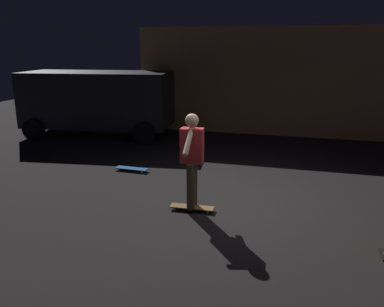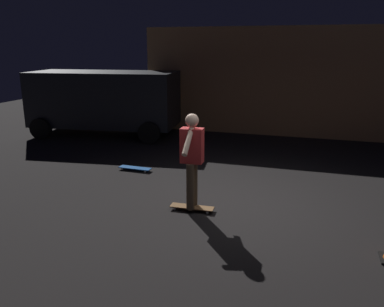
{
  "view_description": "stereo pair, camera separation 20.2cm",
  "coord_description": "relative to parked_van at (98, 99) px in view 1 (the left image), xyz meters",
  "views": [
    {
      "loc": [
        1.04,
        -6.62,
        2.84
      ],
      "look_at": [
        -0.71,
        -0.35,
        1.05
      ],
      "focal_mm": 36.91,
      "sensor_mm": 36.0,
      "label": 1
    },
    {
      "loc": [
        1.23,
        -6.56,
        2.84
      ],
      "look_at": [
        -0.71,
        -0.35,
        1.05
      ],
      "focal_mm": 36.91,
      "sensor_mm": 36.0,
      "label": 2
    }
  ],
  "objects": [
    {
      "name": "ground_plane",
      "position": [
        5.26,
        -4.73,
        -1.16
      ],
      "size": [
        28.0,
        28.0,
        0.0
      ],
      "primitive_type": "plane",
      "color": "black"
    },
    {
      "name": "low_building",
      "position": [
        6.02,
        3.55,
        0.55
      ],
      "size": [
        10.2,
        4.22,
        3.41
      ],
      "color": "tan",
      "rests_on": "ground_plane"
    },
    {
      "name": "parked_van",
      "position": [
        0.0,
        0.0,
        0.0
      ],
      "size": [
        4.8,
        2.71,
        2.03
      ],
      "color": "black",
      "rests_on": "ground_plane"
    },
    {
      "name": "skateboard_ridden",
      "position": [
        4.55,
        -5.08,
        -1.11
      ],
      "size": [
        0.79,
        0.24,
        0.07
      ],
      "color": "olive",
      "rests_on": "ground_plane"
    },
    {
      "name": "skateboard_spare",
      "position": [
        2.58,
        -3.27,
        -1.11
      ],
      "size": [
        0.79,
        0.25,
        0.07
      ],
      "color": "#1959B2",
      "rests_on": "ground_plane"
    },
    {
      "name": "skater",
      "position": [
        4.55,
        -5.08,
        -0.12
      ],
      "size": [
        0.39,
        0.98,
        1.67
      ],
      "color": "brown",
      "rests_on": "skateboard_ridden"
    }
  ]
}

